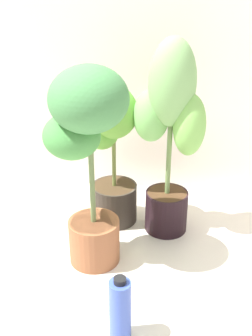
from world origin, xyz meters
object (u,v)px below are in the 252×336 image
potted_plant_center (86,144)px  potted_plant_back_center (112,152)px  potted_plant_back_right (170,130)px  nutrient_bottle (120,309)px

potted_plant_center → potted_plant_back_center: bearing=81.2°
potted_plant_back_center → potted_plant_back_right: size_ratio=0.76×
potted_plant_back_center → potted_plant_back_right: 0.31m
nutrient_bottle → potted_plant_back_right: bearing=79.0°
potted_plant_back_right → potted_plant_center: bearing=-139.2°
potted_plant_back_center → nutrient_bottle: (0.13, -0.75, -0.25)m
potted_plant_back_center → potted_plant_back_right: (0.27, -0.05, 0.15)m
potted_plant_back_right → potted_plant_back_center: bearing=168.6°
potted_plant_back_right → nutrient_bottle: (-0.14, -0.70, -0.40)m
potted_plant_back_center → nutrient_bottle: bearing=-79.9°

